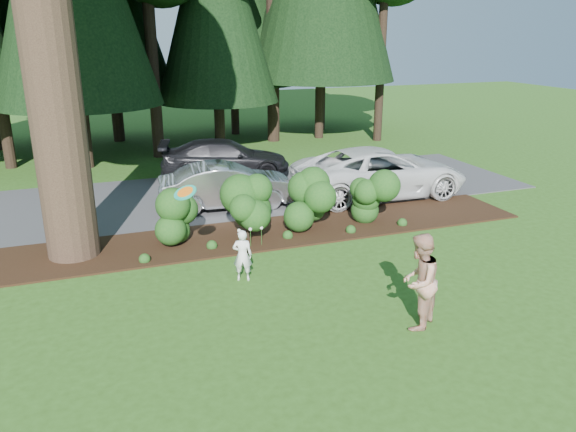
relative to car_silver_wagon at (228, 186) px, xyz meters
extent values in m
plane|color=#2A4D16|center=(-0.04, -5.96, -0.73)|extent=(80.00, 80.00, 0.00)
cube|color=black|center=(-0.04, -2.71, -0.71)|extent=(16.00, 2.50, 0.05)
cube|color=#38383A|center=(-0.04, 1.54, -0.72)|extent=(22.00, 6.00, 0.03)
cylinder|color=#2E1F17|center=(-4.64, -2.56, 5.27)|extent=(1.24, 1.24, 12.00)
sphere|color=#1A4A17|center=(-2.04, -2.76, -0.07)|extent=(1.08, 1.08, 1.08)
cylinder|color=black|center=(-2.04, -2.76, -0.58)|extent=(0.08, 0.08, 0.30)
sphere|color=#1A4A17|center=(-0.24, -2.96, 0.20)|extent=(1.35, 1.35, 1.35)
cylinder|color=black|center=(-0.24, -2.96, -0.58)|extent=(0.08, 0.08, 0.30)
sphere|color=#1A4A17|center=(1.56, -2.66, 0.09)|extent=(1.26, 1.26, 1.26)
cylinder|color=black|center=(1.56, -2.66, -0.58)|extent=(0.08, 0.08, 0.30)
sphere|color=#1A4A17|center=(3.36, -2.86, -0.02)|extent=(1.17, 1.17, 1.17)
cylinder|color=black|center=(3.36, -2.86, -0.58)|extent=(0.08, 0.08, 0.30)
cylinder|color=#1A4A17|center=(-0.64, -3.56, -0.48)|extent=(0.01, 0.01, 0.50)
sphere|color=white|center=(-0.64, -3.56, -0.21)|extent=(0.09, 0.09, 0.09)
cylinder|color=#1A4A17|center=(-0.34, -3.56, -0.48)|extent=(0.01, 0.01, 0.50)
sphere|color=white|center=(-0.34, -3.56, -0.21)|extent=(0.09, 0.09, 0.09)
cylinder|color=#1A4A17|center=(-0.04, -3.56, -0.48)|extent=(0.01, 0.01, 0.50)
sphere|color=white|center=(-0.04, -3.56, -0.21)|extent=(0.09, 0.09, 0.09)
cylinder|color=black|center=(-4.04, 9.04, 4.52)|extent=(0.50, 0.50, 10.50)
cylinder|color=black|center=(-1.04, 7.54, 3.64)|extent=(0.50, 0.50, 8.75)
cylinder|color=black|center=(1.96, 8.54, 4.87)|extent=(0.50, 0.50, 11.20)
cylinder|color=black|center=(4.96, 9.54, 3.99)|extent=(0.50, 0.50, 9.45)
cylinder|color=black|center=(7.46, 8.04, 4.69)|extent=(0.50, 0.50, 10.85)
cylinder|color=black|center=(9.96, 10.04, 4.17)|extent=(0.50, 0.50, 9.80)
cylinder|color=black|center=(-2.54, 12.04, 4.52)|extent=(0.50, 0.50, 10.50)
cylinder|color=black|center=(3.46, 13.04, 5.22)|extent=(0.50, 0.50, 11.90)
cylinder|color=black|center=(8.46, 12.54, 4.34)|extent=(0.50, 0.50, 10.15)
imported|color=#BABABF|center=(0.00, 0.00, 0.00)|extent=(4.34, 1.73, 1.40)
imported|color=silver|center=(5.12, -0.49, 0.11)|extent=(5.95, 2.87, 1.63)
imported|color=black|center=(0.86, 3.84, 0.00)|extent=(5.17, 3.00, 1.41)
imported|color=white|center=(-1.05, -5.38, -0.13)|extent=(0.51, 0.42, 1.20)
imported|color=#B54218|center=(1.49, -8.53, 0.20)|extent=(1.15, 1.12, 1.87)
cylinder|color=teal|center=(-2.21, -5.18, 1.39)|extent=(0.52, 0.49, 0.31)
cylinder|color=orange|center=(-2.21, -5.18, 1.41)|extent=(0.36, 0.35, 0.22)
camera|label=1|loc=(-4.09, -16.64, 4.68)|focal=35.00mm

